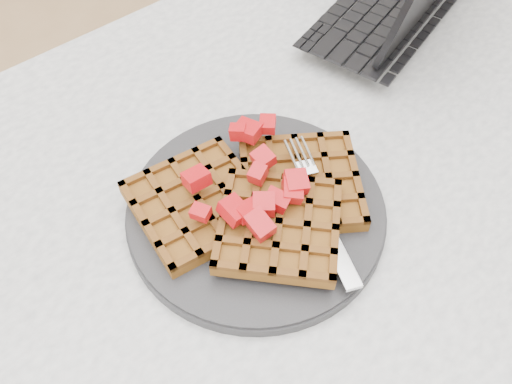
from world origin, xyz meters
The scene contains 5 objects.
table centered at (0.00, 0.00, 0.64)m, with size 1.20×0.80×0.75m.
plate centered at (-0.05, 0.03, 0.76)m, with size 0.26×0.26×0.02m, color black.
waffles centered at (-0.05, 0.03, 0.78)m, with size 0.24×0.22×0.03m.
strawberry_pile centered at (-0.05, 0.03, 0.80)m, with size 0.15×0.15×0.02m, color #98020A, non-canonical shape.
fork centered at (-0.01, -0.01, 0.77)m, with size 0.02×0.18×0.02m, color silver, non-canonical shape.
Camera 1 is at (-0.26, -0.22, 1.23)m, focal length 40.00 mm.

